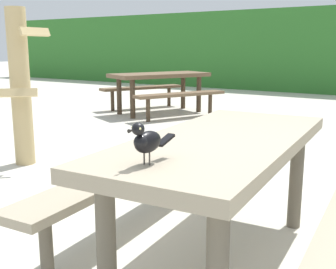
% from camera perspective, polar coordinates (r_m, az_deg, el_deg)
% --- Properties ---
extents(picnic_table_foreground, '(1.81, 1.85, 0.74)m').
position_cam_1_polar(picnic_table_foreground, '(2.34, 7.26, -4.65)').
color(picnic_table_foreground, gray).
rests_on(picnic_table_foreground, ground).
extents(bird_grackle, '(0.08, 0.29, 0.18)m').
position_cam_1_polar(bird_grackle, '(1.70, -2.98, -0.83)').
color(bird_grackle, black).
rests_on(bird_grackle, picnic_table_foreground).
extents(picnic_table_mid_left, '(2.24, 2.26, 0.74)m').
position_cam_1_polar(picnic_table_mid_left, '(7.81, -1.14, 6.97)').
color(picnic_table_mid_left, brown).
rests_on(picnic_table_mid_left, ground).
extents(stalk_post_left_side, '(0.44, 0.55, 1.60)m').
position_cam_1_polar(stalk_post_left_side, '(4.58, -19.36, 6.06)').
color(stalk_post_left_side, tan).
rests_on(stalk_post_left_side, ground).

